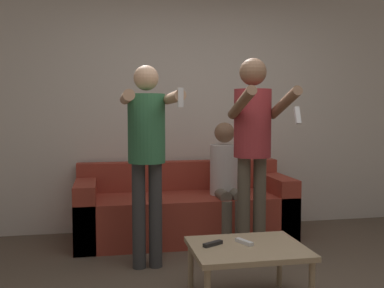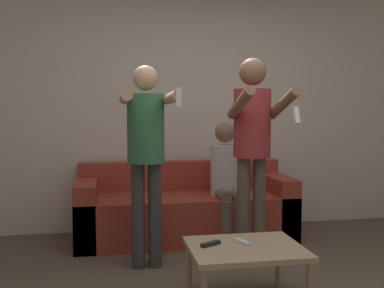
% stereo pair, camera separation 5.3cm
% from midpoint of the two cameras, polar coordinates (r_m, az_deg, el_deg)
% --- Properties ---
extents(wall_back, '(6.40, 0.06, 2.70)m').
position_cam_midpoint_polar(wall_back, '(4.92, -0.49, 5.01)').
color(wall_back, beige).
rests_on(wall_back, ground_plane).
extents(couch, '(2.13, 0.79, 0.75)m').
position_cam_midpoint_polar(couch, '(4.58, -1.32, -8.50)').
color(couch, '#9E3828').
rests_on(couch, ground_plane).
extents(person_standing_left, '(0.42, 0.81, 1.65)m').
position_cam_midpoint_polar(person_standing_left, '(3.61, -6.16, 0.22)').
color(person_standing_left, '#383838').
rests_on(person_standing_left, ground_plane).
extents(person_standing_right, '(0.43, 0.70, 1.73)m').
position_cam_midpoint_polar(person_standing_right, '(3.80, 7.37, 1.12)').
color(person_standing_right, brown).
rests_on(person_standing_right, ground_plane).
extents(person_seated, '(0.29, 0.52, 1.17)m').
position_cam_midpoint_polar(person_seated, '(4.44, 4.01, -4.10)').
color(person_seated, '#6B6051').
rests_on(person_seated, ground_plane).
extents(coffee_table, '(0.75, 0.60, 0.40)m').
position_cam_midpoint_polar(coffee_table, '(3.07, 6.56, -13.50)').
color(coffee_table, tan).
rests_on(coffee_table, ground_plane).
extents(remote_near, '(0.15, 0.10, 0.02)m').
position_cam_midpoint_polar(remote_near, '(3.04, 2.15, -12.55)').
color(remote_near, black).
rests_on(remote_near, coffee_table).
extents(remote_far, '(0.09, 0.15, 0.02)m').
position_cam_midpoint_polar(remote_far, '(3.10, 6.13, -12.25)').
color(remote_far, white).
rests_on(remote_far, coffee_table).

